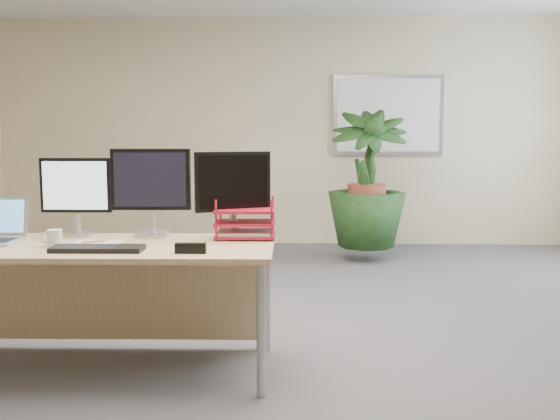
{
  "coord_description": "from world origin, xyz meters",
  "views": [
    {
      "loc": [
        0.22,
        -3.54,
        1.32
      ],
      "look_at": [
        0.06,
        0.35,
        0.85
      ],
      "focal_mm": 40.0,
      "sensor_mm": 36.0,
      "label": 1
    }
  ],
  "objects_px": {
    "desk": "(110,267)",
    "monitor_right": "(151,186)",
    "monitor_left": "(76,191)",
    "floor_plant": "(367,190)"
  },
  "relations": [
    {
      "from": "desk",
      "to": "monitor_right",
      "type": "xyz_separation_m",
      "value": [
        0.2,
        0.19,
        0.45
      ]
    },
    {
      "from": "desk",
      "to": "monitor_left",
      "type": "bearing_deg",
      "value": 142.61
    },
    {
      "from": "monitor_right",
      "to": "desk",
      "type": "bearing_deg",
      "value": -136.86
    },
    {
      "from": "desk",
      "to": "floor_plant",
      "type": "distance_m",
      "value": 3.54
    },
    {
      "from": "floor_plant",
      "to": "monitor_left",
      "type": "bearing_deg",
      "value": -124.87
    },
    {
      "from": "desk",
      "to": "monitor_left",
      "type": "height_order",
      "value": "monitor_left"
    },
    {
      "from": "floor_plant",
      "to": "monitor_left",
      "type": "distance_m",
      "value": 3.52
    },
    {
      "from": "desk",
      "to": "monitor_right",
      "type": "relative_size",
      "value": 3.64
    },
    {
      "from": "desk",
      "to": "floor_plant",
      "type": "bearing_deg",
      "value": 60.19
    },
    {
      "from": "desk",
      "to": "floor_plant",
      "type": "relative_size",
      "value": 1.26
    }
  ]
}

